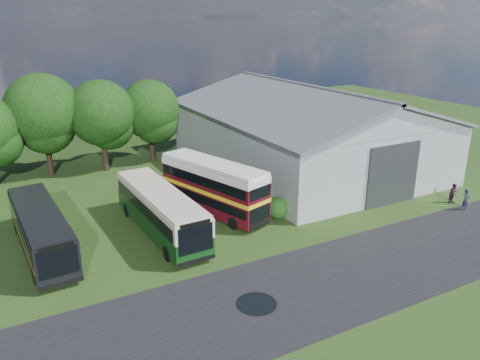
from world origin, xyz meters
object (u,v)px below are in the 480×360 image
bus_green_single (161,211)px  bus_dark_single (41,230)px  storage_shed (304,125)px  visitor_a (466,200)px  visitor_b (454,194)px  bus_maroon_double (213,188)px

bus_green_single → bus_dark_single: (-7.61, 0.82, -0.09)m
storage_shed → bus_green_single: bearing=-155.0°
visitor_a → visitor_b: bearing=64.1°
bus_dark_single → visitor_a: size_ratio=6.27×
bus_maroon_double → visitor_a: size_ratio=5.70×
storage_shed → visitor_a: (4.21, -15.74, -3.31)m
storage_shed → visitor_a: storage_shed is taller
storage_shed → bus_dark_single: 26.80m
bus_maroon_double → visitor_a: bus_maroon_double is taller
bus_green_single → bus_maroon_double: 4.98m
bus_maroon_double → visitor_b: bearing=-40.3°
storage_shed → visitor_b: 15.41m
bus_green_single → visitor_a: (22.19, -7.38, -0.80)m
bus_green_single → visitor_a: size_ratio=6.63×
bus_green_single → visitor_b: (22.60, -5.95, -0.83)m
bus_maroon_double → bus_dark_single: bus_maroon_double is taller
bus_maroon_double → visitor_a: 19.61m
visitor_a → visitor_b: (0.41, 1.42, -0.03)m
storage_shed → bus_dark_single: size_ratio=2.30×
bus_dark_single → visitor_b: bus_dark_single is taller
bus_maroon_double → visitor_b: (17.86, -7.44, -1.21)m
visitor_a → bus_maroon_double: bearing=143.4°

